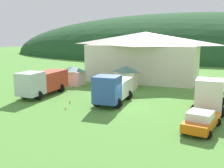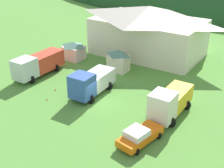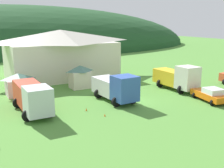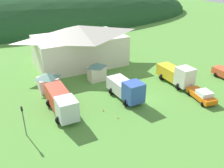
{
  "view_description": "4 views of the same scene",
  "coord_description": "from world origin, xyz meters",
  "px_view_note": "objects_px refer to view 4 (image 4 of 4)",
  "views": [
    {
      "loc": [
        8.77,
        -26.12,
        7.66
      ],
      "look_at": [
        -2.74,
        3.48,
        1.74
      ],
      "focal_mm": 44.27,
      "sensor_mm": 36.0,
      "label": 1
    },
    {
      "loc": [
        18.62,
        -25.52,
        17.78
      ],
      "look_at": [
        0.38,
        2.58,
        1.51
      ],
      "focal_mm": 49.73,
      "sensor_mm": 36.0,
      "label": 2
    },
    {
      "loc": [
        -17.41,
        -25.65,
        9.29
      ],
      "look_at": [
        -2.39,
        1.24,
        2.15
      ],
      "focal_mm": 44.34,
      "sensor_mm": 36.0,
      "label": 3
    },
    {
      "loc": [
        -18.13,
        -25.53,
        17.51
      ],
      "look_at": [
        -2.97,
        3.61,
        1.7
      ],
      "focal_mm": 38.79,
      "sensor_mm": 36.0,
      "label": 4
    }
  ],
  "objects_px": {
    "depot_building": "(80,45)",
    "tow_truck_silver": "(62,102)",
    "box_truck_blue": "(126,89)",
    "traffic_cone_near_pickup": "(103,111)",
    "heavy_rig_striped": "(177,74)",
    "traffic_cone_mid_row": "(118,118)",
    "play_shed_cream": "(97,71)",
    "traffic_light_west": "(23,118)",
    "play_shed_pink": "(48,81)",
    "service_pickup_orange": "(202,95)"
  },
  "relations": [
    {
      "from": "box_truck_blue",
      "to": "heavy_rig_striped",
      "type": "bearing_deg",
      "value": 90.98
    },
    {
      "from": "heavy_rig_striped",
      "to": "play_shed_pink",
      "type": "bearing_deg",
      "value": -111.23
    },
    {
      "from": "play_shed_cream",
      "to": "traffic_cone_mid_row",
      "type": "bearing_deg",
      "value": -101.56
    },
    {
      "from": "heavy_rig_striped",
      "to": "traffic_cone_mid_row",
      "type": "relative_size",
      "value": 15.13
    },
    {
      "from": "depot_building",
      "to": "tow_truck_silver",
      "type": "relative_size",
      "value": 2.29
    },
    {
      "from": "depot_building",
      "to": "traffic_cone_near_pickup",
      "type": "bearing_deg",
      "value": -101.35
    },
    {
      "from": "depot_building",
      "to": "play_shed_cream",
      "type": "relative_size",
      "value": 5.65
    },
    {
      "from": "box_truck_blue",
      "to": "traffic_cone_mid_row",
      "type": "height_order",
      "value": "box_truck_blue"
    },
    {
      "from": "heavy_rig_striped",
      "to": "traffic_cone_mid_row",
      "type": "bearing_deg",
      "value": -71.1
    },
    {
      "from": "play_shed_cream",
      "to": "traffic_cone_near_pickup",
      "type": "relative_size",
      "value": 5.12
    },
    {
      "from": "box_truck_blue",
      "to": "tow_truck_silver",
      "type": "bearing_deg",
      "value": -95.92
    },
    {
      "from": "traffic_light_west",
      "to": "traffic_cone_near_pickup",
      "type": "relative_size",
      "value": 6.16
    },
    {
      "from": "tow_truck_silver",
      "to": "service_pickup_orange",
      "type": "distance_m",
      "value": 20.02
    },
    {
      "from": "heavy_rig_striped",
      "to": "traffic_light_west",
      "type": "bearing_deg",
      "value": -83.47
    },
    {
      "from": "service_pickup_orange",
      "to": "traffic_light_west",
      "type": "bearing_deg",
      "value": -87.35
    },
    {
      "from": "box_truck_blue",
      "to": "traffic_cone_mid_row",
      "type": "relative_size",
      "value": 14.72
    },
    {
      "from": "heavy_rig_striped",
      "to": "traffic_cone_near_pickup",
      "type": "height_order",
      "value": "heavy_rig_striped"
    },
    {
      "from": "traffic_light_west",
      "to": "play_shed_pink",
      "type": "bearing_deg",
      "value": 63.03
    },
    {
      "from": "traffic_cone_near_pickup",
      "to": "traffic_cone_mid_row",
      "type": "xyz_separation_m",
      "value": [
        0.9,
        -2.44,
        0.0
      ]
    },
    {
      "from": "play_shed_cream",
      "to": "heavy_rig_striped",
      "type": "height_order",
      "value": "heavy_rig_striped"
    },
    {
      "from": "box_truck_blue",
      "to": "traffic_light_west",
      "type": "relative_size",
      "value": 1.79
    },
    {
      "from": "traffic_cone_near_pickup",
      "to": "traffic_light_west",
      "type": "bearing_deg",
      "value": -176.78
    },
    {
      "from": "tow_truck_silver",
      "to": "traffic_cone_mid_row",
      "type": "distance_m",
      "value": 7.66
    },
    {
      "from": "box_truck_blue",
      "to": "traffic_cone_mid_row",
      "type": "bearing_deg",
      "value": -44.52
    },
    {
      "from": "heavy_rig_striped",
      "to": "service_pickup_orange",
      "type": "height_order",
      "value": "heavy_rig_striped"
    },
    {
      "from": "traffic_light_west",
      "to": "tow_truck_silver",
      "type": "bearing_deg",
      "value": 27.47
    },
    {
      "from": "play_shed_cream",
      "to": "traffic_cone_mid_row",
      "type": "xyz_separation_m",
      "value": [
        -2.46,
        -12.02,
        -1.65
      ]
    },
    {
      "from": "tow_truck_silver",
      "to": "heavy_rig_striped",
      "type": "height_order",
      "value": "heavy_rig_striped"
    },
    {
      "from": "box_truck_blue",
      "to": "play_shed_cream",
      "type": "bearing_deg",
      "value": -174.54
    },
    {
      "from": "box_truck_blue",
      "to": "traffic_cone_near_pickup",
      "type": "height_order",
      "value": "box_truck_blue"
    },
    {
      "from": "depot_building",
      "to": "tow_truck_silver",
      "type": "xyz_separation_m",
      "value": [
        -8.66,
        -16.02,
        -2.26
      ]
    },
    {
      "from": "depot_building",
      "to": "traffic_light_west",
      "type": "bearing_deg",
      "value": -126.43
    },
    {
      "from": "box_truck_blue",
      "to": "depot_building",
      "type": "bearing_deg",
      "value": -179.51
    },
    {
      "from": "play_shed_pink",
      "to": "heavy_rig_striped",
      "type": "relative_size",
      "value": 0.45
    },
    {
      "from": "traffic_cone_near_pickup",
      "to": "traffic_cone_mid_row",
      "type": "relative_size",
      "value": 1.34
    },
    {
      "from": "depot_building",
      "to": "tow_truck_silver",
      "type": "height_order",
      "value": "depot_building"
    },
    {
      "from": "depot_building",
      "to": "play_shed_cream",
      "type": "distance_m",
      "value": 8.86
    },
    {
      "from": "play_shed_pink",
      "to": "service_pickup_orange",
      "type": "relative_size",
      "value": 0.62
    },
    {
      "from": "heavy_rig_striped",
      "to": "traffic_light_west",
      "type": "relative_size",
      "value": 1.84
    },
    {
      "from": "play_shed_pink",
      "to": "service_pickup_orange",
      "type": "height_order",
      "value": "play_shed_pink"
    },
    {
      "from": "box_truck_blue",
      "to": "traffic_cone_near_pickup",
      "type": "relative_size",
      "value": 11.0
    },
    {
      "from": "service_pickup_orange",
      "to": "play_shed_pink",
      "type": "bearing_deg",
      "value": -115.23
    },
    {
      "from": "play_shed_cream",
      "to": "heavy_rig_striped",
      "type": "xyz_separation_m",
      "value": [
        11.05,
        -7.48,
        0.11
      ]
    },
    {
      "from": "box_truck_blue",
      "to": "traffic_light_west",
      "type": "xyz_separation_m",
      "value": [
        -14.64,
        -2.09,
        0.68
      ]
    },
    {
      "from": "depot_building",
      "to": "heavy_rig_striped",
      "type": "relative_size",
      "value": 2.55
    },
    {
      "from": "tow_truck_silver",
      "to": "service_pickup_orange",
      "type": "relative_size",
      "value": 1.53
    },
    {
      "from": "service_pickup_orange",
      "to": "traffic_cone_mid_row",
      "type": "bearing_deg",
      "value": -85.8
    },
    {
      "from": "box_truck_blue",
      "to": "service_pickup_orange",
      "type": "xyz_separation_m",
      "value": [
        9.59,
        -5.38,
        -0.87
      ]
    },
    {
      "from": "traffic_light_west",
      "to": "depot_building",
      "type": "bearing_deg",
      "value": 53.57
    },
    {
      "from": "play_shed_cream",
      "to": "tow_truck_silver",
      "type": "distance_m",
      "value": 11.24
    }
  ]
}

